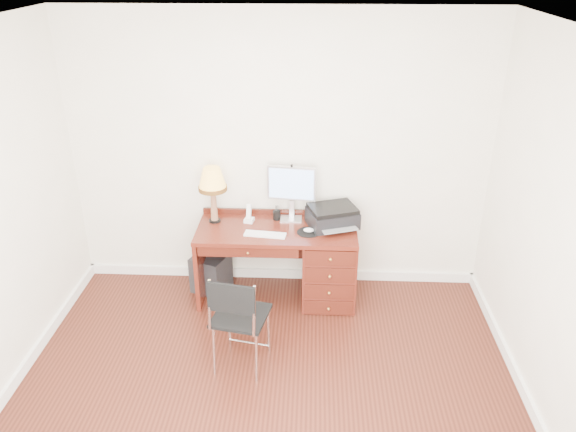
{
  "coord_description": "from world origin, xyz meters",
  "views": [
    {
      "loc": [
        0.33,
        -3.28,
        3.15
      ],
      "look_at": [
        0.12,
        1.2,
        0.98
      ],
      "focal_mm": 35.0,
      "sensor_mm": 36.0,
      "label": 1
    }
  ],
  "objects_px": {
    "leg_lamp": "(212,183)",
    "phone": "(249,217)",
    "desk": "(310,260)",
    "printer": "(332,216)",
    "chair": "(239,314)",
    "equipment_box": "(211,272)",
    "monitor": "(291,186)"
  },
  "relations": [
    {
      "from": "printer",
      "to": "equipment_box",
      "type": "bearing_deg",
      "value": 160.04
    },
    {
      "from": "desk",
      "to": "phone",
      "type": "relative_size",
      "value": 8.26
    },
    {
      "from": "leg_lamp",
      "to": "equipment_box",
      "type": "bearing_deg",
      "value": -164.43
    },
    {
      "from": "desk",
      "to": "monitor",
      "type": "height_order",
      "value": "monitor"
    },
    {
      "from": "desk",
      "to": "monitor",
      "type": "distance_m",
      "value": 0.73
    },
    {
      "from": "monitor",
      "to": "printer",
      "type": "bearing_deg",
      "value": -11.73
    },
    {
      "from": "desk",
      "to": "chair",
      "type": "relative_size",
      "value": 1.69
    },
    {
      "from": "leg_lamp",
      "to": "phone",
      "type": "relative_size",
      "value": 3.03
    },
    {
      "from": "desk",
      "to": "printer",
      "type": "distance_m",
      "value": 0.48
    },
    {
      "from": "chair",
      "to": "equipment_box",
      "type": "distance_m",
      "value": 1.3
    },
    {
      "from": "chair",
      "to": "equipment_box",
      "type": "bearing_deg",
      "value": 121.99
    },
    {
      "from": "equipment_box",
      "to": "printer",
      "type": "bearing_deg",
      "value": 20.71
    },
    {
      "from": "chair",
      "to": "printer",
      "type": "bearing_deg",
      "value": 68.29
    },
    {
      "from": "chair",
      "to": "monitor",
      "type": "bearing_deg",
      "value": 85.86
    },
    {
      "from": "phone",
      "to": "equipment_box",
      "type": "distance_m",
      "value": 0.74
    },
    {
      "from": "phone",
      "to": "equipment_box",
      "type": "xyz_separation_m",
      "value": [
        -0.4,
        -0.02,
        -0.62
      ]
    },
    {
      "from": "phone",
      "to": "equipment_box",
      "type": "bearing_deg",
      "value": -165.55
    },
    {
      "from": "phone",
      "to": "leg_lamp",
      "type": "bearing_deg",
      "value": -168.16
    },
    {
      "from": "leg_lamp",
      "to": "equipment_box",
      "type": "height_order",
      "value": "leg_lamp"
    },
    {
      "from": "printer",
      "to": "chair",
      "type": "bearing_deg",
      "value": -142.19
    },
    {
      "from": "leg_lamp",
      "to": "equipment_box",
      "type": "xyz_separation_m",
      "value": [
        -0.07,
        -0.02,
        -0.97
      ]
    },
    {
      "from": "printer",
      "to": "chair",
      "type": "relative_size",
      "value": 0.59
    },
    {
      "from": "monitor",
      "to": "chair",
      "type": "height_order",
      "value": "monitor"
    },
    {
      "from": "desk",
      "to": "equipment_box",
      "type": "distance_m",
      "value": 1.02
    },
    {
      "from": "leg_lamp",
      "to": "phone",
      "type": "distance_m",
      "value": 0.48
    },
    {
      "from": "desk",
      "to": "equipment_box",
      "type": "bearing_deg",
      "value": 174.48
    },
    {
      "from": "printer",
      "to": "equipment_box",
      "type": "xyz_separation_m",
      "value": [
        -1.19,
        0.01,
        -0.66
      ]
    },
    {
      "from": "phone",
      "to": "equipment_box",
      "type": "height_order",
      "value": "phone"
    },
    {
      "from": "printer",
      "to": "phone",
      "type": "xyz_separation_m",
      "value": [
        -0.79,
        0.03,
        -0.04
      ]
    },
    {
      "from": "leg_lamp",
      "to": "printer",
      "type": "bearing_deg",
      "value": -1.62
    },
    {
      "from": "leg_lamp",
      "to": "chair",
      "type": "xyz_separation_m",
      "value": [
        0.38,
        -1.19,
        -0.62
      ]
    },
    {
      "from": "printer",
      "to": "equipment_box",
      "type": "relative_size",
      "value": 1.41
    }
  ]
}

